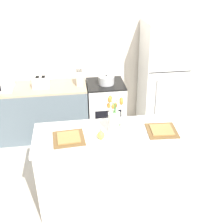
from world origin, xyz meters
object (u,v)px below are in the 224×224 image
object	(u,v)px
flower_vase	(114,120)
toaster	(41,82)
refrigerator	(162,78)
plate_setting_right	(162,130)
cooking_pot	(106,80)
knife_block	(79,79)
pear_figurine	(101,135)
stove_range	(106,107)
plate_setting_left	(69,138)

from	to	relation	value
flower_vase	toaster	distance (m)	1.83
refrigerator	plate_setting_right	world-z (taller)	refrigerator
cooking_pot	toaster	bearing A→B (deg)	178.82
refrigerator	knife_block	distance (m)	1.37
plate_setting_right	refrigerator	bearing A→B (deg)	72.05
pear_figurine	toaster	bearing A→B (deg)	113.62
pear_figurine	knife_block	bearing A→B (deg)	94.87
plate_setting_right	knife_block	distance (m)	1.84
pear_figurine	toaster	size ratio (longest dim) A/B	0.47
stove_range	plate_setting_left	bearing A→B (deg)	-110.31
flower_vase	knife_block	xyz separation A→B (m)	(-0.30, 1.58, -0.12)
toaster	cooking_pot	bearing A→B (deg)	-1.18
plate_setting_left	cooking_pot	world-z (taller)	cooking_pot
stove_range	flower_vase	world-z (taller)	flower_vase
flower_vase	pear_figurine	xyz separation A→B (m)	(-0.16, -0.12, -0.10)
refrigerator	pear_figurine	distance (m)	2.10
knife_block	refrigerator	bearing A→B (deg)	0.52
refrigerator	flower_vase	size ratio (longest dim) A/B	4.17
stove_range	pear_figurine	bearing A→B (deg)	-99.05
stove_range	plate_setting_right	world-z (taller)	plate_setting_right
cooking_pot	refrigerator	bearing A→B (deg)	1.64
toaster	knife_block	distance (m)	0.60
stove_range	pear_figurine	world-z (taller)	pear_figurine
refrigerator	knife_block	world-z (taller)	refrigerator
flower_vase	plate_setting_left	size ratio (longest dim) A/B	1.26
toaster	refrigerator	bearing A→B (deg)	0.17
refrigerator	cooking_pot	distance (m)	0.94
stove_range	cooking_pot	world-z (taller)	cooking_pot
flower_vase	knife_block	world-z (taller)	flower_vase
plate_setting_left	knife_block	world-z (taller)	knife_block
plate_setting_right	toaster	xyz separation A→B (m)	(-1.43, 1.65, 0.00)
plate_setting_left	flower_vase	bearing A→B (deg)	7.83
stove_range	cooking_pot	distance (m)	0.51
toaster	plate_setting_right	bearing A→B (deg)	-49.11
refrigerator	flower_vase	bearing A→B (deg)	-123.79
refrigerator	toaster	bearing A→B (deg)	-179.83
plate_setting_right	knife_block	world-z (taller)	knife_block
stove_range	plate_setting_left	world-z (taller)	plate_setting_left
plate_setting_left	toaster	distance (m)	1.70
plate_setting_left	plate_setting_right	xyz separation A→B (m)	(1.03, 0.00, 0.00)
stove_range	refrigerator	world-z (taller)	refrigerator
stove_range	plate_setting_right	size ratio (longest dim) A/B	2.51
cooking_pot	knife_block	distance (m)	0.43
flower_vase	toaster	xyz separation A→B (m)	(-0.90, 1.58, -0.14)
stove_range	flower_vase	xyz separation A→B (m)	(-0.11, -1.59, 0.67)
pear_figurine	plate_setting_right	size ratio (longest dim) A/B	0.37
stove_range	knife_block	bearing A→B (deg)	-178.38
cooking_pot	pear_figurine	bearing A→B (deg)	-99.47
refrigerator	knife_block	xyz separation A→B (m)	(-1.37, -0.01, 0.07)
stove_range	toaster	size ratio (longest dim) A/B	3.15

